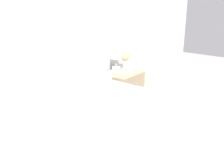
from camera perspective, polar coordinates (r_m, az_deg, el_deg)
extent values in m
plane|color=#BCB7B2|center=(3.33, -15.30, -11.34)|extent=(12.00, 12.00, 0.00)
cube|color=white|center=(2.99, -18.23, 11.44)|extent=(8.00, 0.06, 2.60)
cube|color=tan|center=(2.56, -0.85, -16.02)|extent=(1.86, 2.13, 0.33)
cube|color=silver|center=(2.41, -0.89, -10.19)|extent=(1.82, 2.08, 0.26)
cube|color=silver|center=(3.10, -15.82, -3.24)|extent=(1.89, 0.05, 1.02)
cube|color=white|center=(2.65, -21.05, -4.01)|extent=(0.78, 0.36, 0.14)
cube|color=white|center=(3.14, -7.07, 0.60)|extent=(0.78, 0.36, 0.14)
cube|color=white|center=(2.56, -7.95, -2.38)|extent=(0.41, 0.14, 0.25)
cube|color=tan|center=(3.87, 2.18, -1.65)|extent=(0.51, 0.46, 0.58)
sphere|color=#B2AD93|center=(3.69, 5.18, -0.06)|extent=(0.02, 0.02, 0.02)
cylinder|color=white|center=(3.84, 0.90, 3.26)|extent=(0.12, 0.12, 0.06)
cylinder|color=#B7B29E|center=(3.82, 0.91, 4.65)|extent=(0.02, 0.02, 0.13)
cylinder|color=silver|center=(3.79, 0.92, 6.74)|extent=(0.17, 0.17, 0.16)
cylinder|color=silver|center=(3.95, 2.86, 4.34)|extent=(0.06, 0.06, 0.15)
sphere|color=#E5D17F|center=(3.92, 2.90, 6.20)|extent=(0.15, 0.15, 0.15)
sphere|color=#609356|center=(3.96, 3.20, 5.76)|extent=(0.07, 0.07, 0.07)
cylinder|color=white|center=(3.78, 3.85, 2.50)|extent=(0.13, 0.13, 0.01)
cylinder|color=white|center=(3.77, 3.86, 2.88)|extent=(0.08, 0.08, 0.05)
cube|color=silver|center=(3.67, 2.21, 2.59)|extent=(0.07, 0.05, 0.07)
cylinder|color=white|center=(3.66, 2.58, 2.51)|extent=(0.05, 0.00, 0.05)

